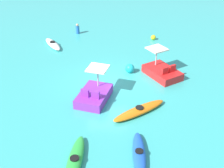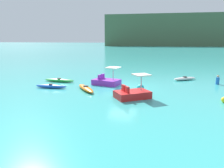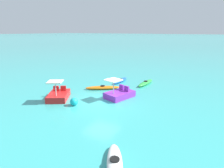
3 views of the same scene
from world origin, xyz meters
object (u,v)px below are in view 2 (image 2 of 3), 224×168
Objects in this scene: pedal_boat_purple at (107,81)px; buoy_cyan at (140,88)px; kayak_white at (185,79)px; kayak_orange at (86,88)px; kayak_green at (59,80)px; person_near_shore at (218,80)px; pedal_boat_red at (133,93)px; kayak_blue at (51,86)px; buoy_yellow at (224,100)px.

buoy_cyan is (3.29, -2.00, -0.04)m from pedal_boat_purple.
kayak_white is 10.66m from kayak_orange.
kayak_green is 1.18× the size of pedal_boat_purple.
person_near_shore is at bearing 13.61° from pedal_boat_purple.
kayak_white is at bearing 56.08° from buoy_cyan.
pedal_boat_red reaches higher than kayak_green.
kayak_blue and kayak_white have the same top height.
pedal_boat_purple is 3.85m from buoy_cyan.
pedal_boat_red is (4.07, -1.56, 0.17)m from kayak_orange.
pedal_boat_purple reaches higher than person_near_shore.
kayak_green is 8.96m from pedal_boat_red.
kayak_orange is at bearing -2.03° from kayak_blue.
buoy_yellow reaches higher than kayak_blue.
kayak_blue is 0.94× the size of kayak_orange.
pedal_boat_purple is at bearing 65.20° from kayak_orange.
kayak_green and kayak_white have the same top height.
pedal_boat_purple reaches higher than buoy_yellow.
pedal_boat_purple reaches higher than kayak_blue.
kayak_white is 6.35× the size of buoy_yellow.
pedal_boat_red is at bearing -54.27° from pedal_boat_purple.
kayak_green is 8.52m from buoy_cyan.
kayak_green is 1.05× the size of kayak_orange.
kayak_orange is 4.36m from pedal_boat_red.
kayak_green is at bearing -171.96° from person_near_shore.
person_near_shore reaches higher than kayak_blue.
pedal_boat_purple is at bearing 156.32° from buoy_yellow.
kayak_orange is (3.75, -2.81, 0.00)m from kayak_green.
pedal_boat_red is at bearing -118.72° from kayak_white.
kayak_orange is at bearing -114.80° from pedal_boat_purple.
pedal_boat_red reaches higher than buoy_cyan.
kayak_orange is at bearing 158.96° from pedal_boat_red.
pedal_boat_purple is 0.95× the size of pedal_boat_red.
pedal_boat_purple is at bearing 125.73° from pedal_boat_red.
person_near_shore reaches higher than kayak_white.
pedal_boat_red is at bearing -137.81° from person_near_shore.
pedal_boat_red reaches higher than kayak_blue.
buoy_cyan reaches higher than kayak_green.
person_near_shore is (6.78, 4.44, 0.09)m from buoy_cyan.
buoy_cyan reaches higher than buoy_yellow.
kayak_orange is 3.42× the size of person_near_shore.
buoy_cyan is at bearing 79.55° from pedal_boat_red.
buoy_cyan is (4.44, 0.49, 0.13)m from kayak_orange.
buoy_yellow is at bearing -8.16° from kayak_orange.
kayak_white is 8.33m from pedal_boat_purple.
buoy_yellow is (13.89, -4.27, 0.04)m from kayak_green.
kayak_blue is 7.66m from buoy_cyan.
pedal_boat_purple is at bearing -3.78° from kayak_green.
buoy_cyan is at bearing -15.84° from kayak_green.
buoy_cyan is at bearing 6.26° from kayak_orange.
buoy_yellow is 6.48m from person_near_shore.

